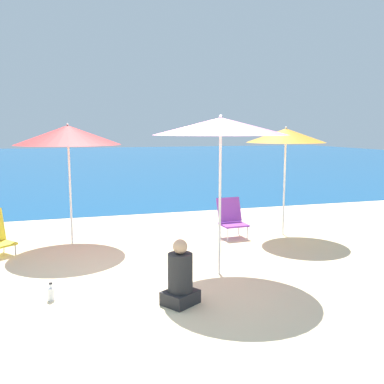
% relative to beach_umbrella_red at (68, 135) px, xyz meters
% --- Properties ---
extents(ground_plane, '(60.00, 60.00, 0.00)m').
position_rel_beach_umbrella_red_xyz_m(ground_plane, '(1.16, -2.28, -1.97)').
color(ground_plane, beige).
extents(sea_water, '(60.00, 40.00, 0.01)m').
position_rel_beach_umbrella_red_xyz_m(sea_water, '(1.16, 22.30, -1.97)').
color(sea_water, navy).
rests_on(sea_water, ground).
extents(beach_umbrella_red, '(1.87, 1.87, 2.18)m').
position_rel_beach_umbrella_red_xyz_m(beach_umbrella_red, '(0.00, 0.00, 0.00)').
color(beach_umbrella_red, white).
rests_on(beach_umbrella_red, ground).
extents(beach_umbrella_orange, '(1.52, 1.52, 2.13)m').
position_rel_beach_umbrella_red_xyz_m(beach_umbrella_orange, '(4.03, -0.53, -0.02)').
color(beach_umbrella_orange, white).
rests_on(beach_umbrella_orange, ground).
extents(beach_umbrella_pink, '(1.89, 1.89, 2.28)m').
position_rel_beach_umbrella_red_xyz_m(beach_umbrella_pink, '(2.01, -2.36, 0.14)').
color(beach_umbrella_pink, white).
rests_on(beach_umbrella_pink, ground).
extents(beach_chair_purple, '(0.51, 0.55, 0.75)m').
position_rel_beach_umbrella_red_xyz_m(beach_chair_purple, '(2.98, -0.40, -1.59)').
color(beach_chair_purple, silver).
rests_on(beach_chair_purple, ground).
extents(person_seated_near, '(0.50, 0.48, 0.80)m').
position_rel_beach_umbrella_red_xyz_m(person_seated_near, '(1.18, -3.25, -1.65)').
color(person_seated_near, '#262628').
rests_on(person_seated_near, ground).
extents(water_bottle, '(0.08, 0.08, 0.22)m').
position_rel_beach_umbrella_red_xyz_m(water_bottle, '(-0.31, -2.69, -1.88)').
color(water_bottle, silver).
rests_on(water_bottle, ground).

